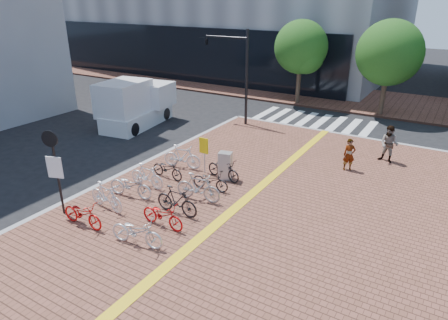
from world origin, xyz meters
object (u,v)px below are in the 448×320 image
Objects in this scene: bike_0 at (82,214)px; utility_box at (225,166)px; pedestrian_a at (349,155)px; pedestrian_b at (389,144)px; bike_1 at (106,196)px; bike_3 at (147,176)px; yellow_sign at (204,149)px; bike_7 at (163,215)px; bike_6 at (137,231)px; box_truck at (136,105)px; notice_sign at (54,163)px; bike_4 at (167,169)px; bike_8 at (177,201)px; bike_5 at (182,157)px; bike_2 at (131,185)px; bike_11 at (224,169)px; traffic_light_pole at (228,59)px; bike_10 at (210,180)px; bike_9 at (198,187)px.

utility_box is at bearing -21.80° from bike_0.
pedestrian_b reaches higher than pedestrian_a.
bike_1 is 1.05× the size of bike_3.
yellow_sign is at bearing -11.31° from bike_0.
bike_6 is at bearing -179.09° from bike_7.
box_truck is (-13.30, 0.34, 0.47)m from pedestrian_a.
notice_sign is at bearing -158.99° from pedestrian_a.
bike_4 is at bearing -171.63° from pedestrian_a.
pedestrian_b is 8.87m from yellow_sign.
bike_3 is 9.12m from pedestrian_a.
pedestrian_b is at bearing -31.43° from bike_8.
box_truck is at bearing 46.31° from bike_5.
bike_2 reaches higher than bike_11.
bike_0 is 14.03m from traffic_light_pole.
bike_7 is 3.25m from bike_10.
bike_3 reaches higher than bike_6.
bike_7 is 0.31× the size of traffic_light_pole.
bike_9 is (2.52, 0.12, 0.06)m from bike_3.
bike_8 is at bearing 168.81° from bike_9.
notice_sign is at bearing 143.21° from bike_2.
pedestrian_b is at bearing -42.43° from bike_9.
bike_2 reaches higher than bike_10.
notice_sign is at bearing 125.38° from bike_9.
pedestrian_b is at bearing 6.21° from box_truck.
pedestrian_b is at bearing -34.75° from bike_6.
bike_4 is 1.84m from yellow_sign.
bike_11 is 8.15m from pedestrian_b.
bike_8 is at bearing -40.28° from box_truck.
yellow_sign is at bearing -27.31° from box_truck.
traffic_light_pole is at bearing 1.60° from bike_2.
utility_box is at bearing -43.39° from bike_2.
traffic_light_pole reaches higher than pedestrian_b.
notice_sign reaches higher than bike_4.
bike_4 is at bearing -128.19° from yellow_sign.
bike_1 is at bearing -116.50° from pedestrian_b.
bike_0 is 14.05m from pedestrian_b.
box_truck reaches higher than yellow_sign.
bike_2 is at bearing 157.09° from bike_11.
traffic_light_pole reaches higher than bike_10.
notice_sign is at bearing 166.93° from bike_4.
bike_11 is 9.86m from box_truck.
traffic_light_pole reaches higher than bike_8.
bike_11 is 0.31× the size of traffic_light_pole.
bike_1 is at bearing 138.80° from bike_10.
bike_9 reaches higher than bike_2.
bike_8 is at bearing -6.22° from bike_6.
bike_5 is 2.28m from bike_11.
yellow_sign is (-1.16, 0.07, 0.54)m from utility_box.
bike_6 is at bearing -108.39° from bike_1.
bike_6 is at bearing 176.41° from bike_10.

